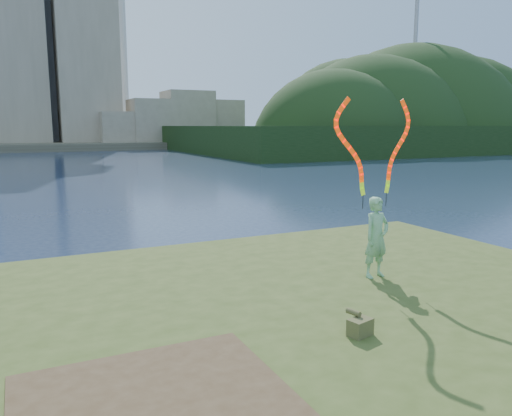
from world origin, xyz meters
TOP-DOWN VIEW (x-y plane):
  - ground at (0.00, 0.00)m, footprint 320.00×320.00m
  - grassy_knoll at (0.00, -2.30)m, footprint 20.00×18.00m
  - dirt_patch at (-2.20, -3.20)m, footprint 3.20×3.00m
  - far_shore at (0.00, 95.00)m, footprint 320.00×40.00m
  - wooded_hill at (59.57, 59.96)m, footprint 78.00×50.00m
  - woman_with_ribbons at (3.38, -0.23)m, footprint 2.08×0.51m
  - canvas_bag at (1.17, -2.61)m, footprint 0.43×0.48m

SIDE VIEW (x-z plane):
  - ground at x=0.00m, z-range 0.00..0.00m
  - wooded_hill at x=59.57m, z-range -31.34..31.66m
  - grassy_knoll at x=0.00m, z-range -0.06..0.74m
  - far_shore at x=0.00m, z-range 0.00..1.20m
  - dirt_patch at x=-2.20m, z-range 0.80..0.82m
  - canvas_bag at x=1.17m, z-range 0.77..1.13m
  - woman_with_ribbons at x=3.38m, z-range 0.14..4.25m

